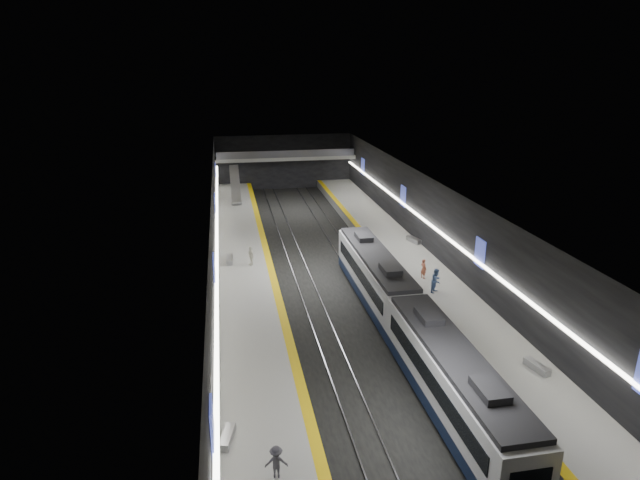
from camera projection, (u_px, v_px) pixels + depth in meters
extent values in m
plane|color=black|center=(331.00, 277.00, 47.74)|extent=(70.00, 70.00, 0.00)
cube|color=beige|center=(331.00, 189.00, 45.17)|extent=(20.00, 70.00, 0.04)
cube|color=black|center=(214.00, 241.00, 44.75)|extent=(0.04, 70.00, 8.00)
cube|color=black|center=(440.00, 228.00, 48.16)|extent=(0.04, 70.00, 8.00)
cube|color=black|center=(284.00, 162.00, 79.06)|extent=(20.00, 0.04, 8.00)
cube|color=slate|center=(246.00, 277.00, 46.30)|extent=(5.00, 70.00, 1.00)
cube|color=#989894|center=(246.00, 272.00, 46.14)|extent=(5.00, 70.00, 0.02)
cube|color=yellow|center=(271.00, 270.00, 46.51)|extent=(0.60, 70.00, 0.02)
cube|color=slate|center=(411.00, 266.00, 48.86)|extent=(5.00, 70.00, 1.00)
cube|color=#989894|center=(411.00, 261.00, 48.69)|extent=(5.00, 70.00, 0.02)
cube|color=yellow|center=(388.00, 262.00, 48.31)|extent=(0.60, 70.00, 0.02)
cube|color=gray|center=(295.00, 279.00, 47.17)|extent=(0.08, 70.00, 0.12)
cube|color=gray|center=(311.00, 277.00, 47.42)|extent=(0.08, 70.00, 0.12)
cube|color=gray|center=(350.00, 275.00, 48.02)|extent=(0.08, 70.00, 0.12)
cube|color=gray|center=(366.00, 274.00, 48.27)|extent=(0.08, 70.00, 0.12)
cube|color=#0E1A36|center=(451.00, 403.00, 28.93)|extent=(2.65, 15.00, 0.80)
cube|color=white|center=(453.00, 377.00, 28.40)|extent=(2.65, 15.00, 2.50)
cube|color=black|center=(455.00, 354.00, 27.95)|extent=(2.44, 14.25, 0.30)
cube|color=black|center=(453.00, 376.00, 28.39)|extent=(2.69, 13.20, 1.00)
cube|color=#0E1A36|center=(375.00, 291.00, 42.91)|extent=(2.65, 15.00, 0.80)
cube|color=white|center=(375.00, 272.00, 42.38)|extent=(2.65, 15.00, 2.50)
cube|color=black|center=(376.00, 256.00, 41.93)|extent=(2.44, 14.25, 0.30)
cube|color=black|center=(375.00, 272.00, 42.36)|extent=(2.69, 13.20, 1.00)
cube|color=black|center=(406.00, 315.00, 35.39)|extent=(1.85, 0.05, 1.20)
cube|color=#3A46AF|center=(212.00, 427.00, 21.32)|extent=(0.10, 1.50, 2.20)
cube|color=#3A46AF|center=(214.00, 270.00, 37.15)|extent=(0.10, 1.50, 2.20)
cube|color=#3A46AF|center=(215.00, 205.00, 53.92)|extent=(0.10, 1.50, 2.20)
cube|color=#3A46AF|center=(216.00, 172.00, 69.76)|extent=(0.10, 1.50, 2.20)
cube|color=#3A46AF|center=(480.00, 253.00, 40.53)|extent=(0.10, 1.50, 2.20)
cube|color=#3A46AF|center=(403.00, 196.00, 57.30)|extent=(0.10, 1.50, 2.20)
cube|color=#3A46AF|center=(363.00, 166.00, 73.14)|extent=(0.10, 1.50, 2.20)
cube|color=white|center=(217.00, 243.00, 44.85)|extent=(0.25, 68.60, 0.12)
cube|color=white|center=(437.00, 230.00, 48.19)|extent=(0.25, 68.60, 0.12)
cube|color=gray|center=(286.00, 158.00, 76.88)|extent=(20.00, 3.00, 0.50)
cube|color=#47474C|center=(287.00, 154.00, 75.28)|extent=(19.60, 0.08, 1.00)
cube|color=#99999E|center=(235.00, 185.00, 69.75)|extent=(1.20, 7.50, 3.92)
cube|color=#99999E|center=(227.00, 437.00, 25.67)|extent=(0.87, 1.77, 0.42)
cube|color=#99999E|center=(230.00, 260.00, 48.31)|extent=(0.65, 2.02, 0.49)
cube|color=#99999E|center=(537.00, 367.00, 31.53)|extent=(0.85, 1.84, 0.43)
cube|color=#99999E|center=(414.00, 240.00, 53.56)|extent=(1.06, 2.01, 0.47)
imported|color=#BA6045|center=(423.00, 269.00, 44.56)|extent=(0.61, 0.72, 1.69)
imported|color=#466298|center=(436.00, 281.00, 41.83)|extent=(1.21, 1.19, 1.96)
imported|color=silver|center=(251.00, 256.00, 47.46)|extent=(0.78, 1.10, 1.73)
imported|color=#3E3D44|center=(276.00, 462.00, 23.27)|extent=(1.07, 0.68, 1.56)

